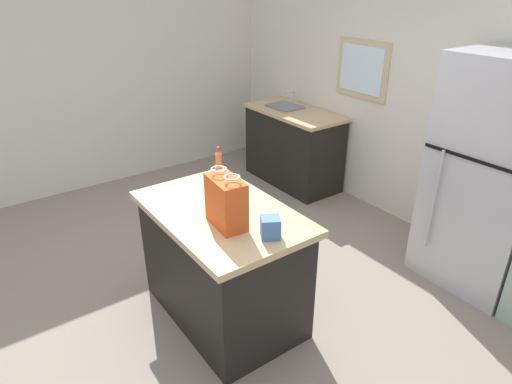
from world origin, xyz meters
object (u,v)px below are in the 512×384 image
Objects in this scene: small_box at (270,227)px; ear_defenders at (225,185)px; bottle at (219,164)px; shopping_bag at (226,202)px; refrigerator at (491,177)px; kitchen_island at (223,263)px.

ear_defenders is at bearing 168.55° from small_box.
ear_defenders is (0.17, -0.05, -0.10)m from bottle.
bottle is (-0.66, 0.34, -0.05)m from shopping_bag.
kitchen_island is at bearing -113.07° from refrigerator.
kitchen_island is 2.18m from refrigerator.
shopping_bag is (-0.64, -2.03, 0.13)m from refrigerator.
kitchen_island is 3.46× the size of shopping_bag.
ear_defenders is (-0.77, 0.16, -0.05)m from small_box.
refrigerator is 2.13m from shopping_bag.
small_box is (0.28, 0.14, -0.10)m from shopping_bag.
kitchen_island is 0.78m from bottle.
small_box is at bearing 7.47° from kitchen_island.
refrigerator is at bearing 79.46° from small_box.
shopping_bag is at bearing -20.54° from kitchen_island.
bottle is 1.33× the size of ear_defenders.
ear_defenders is (-0.29, 0.22, 0.47)m from kitchen_island.
refrigerator reaches higher than kitchen_island.
shopping_bag is 0.74m from bottle.
ear_defenders is at bearing 148.83° from shopping_bag.
shopping_bag is 2.73× the size of small_box.
bottle is at bearing 167.54° from small_box.
ear_defenders reaches higher than kitchen_island.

